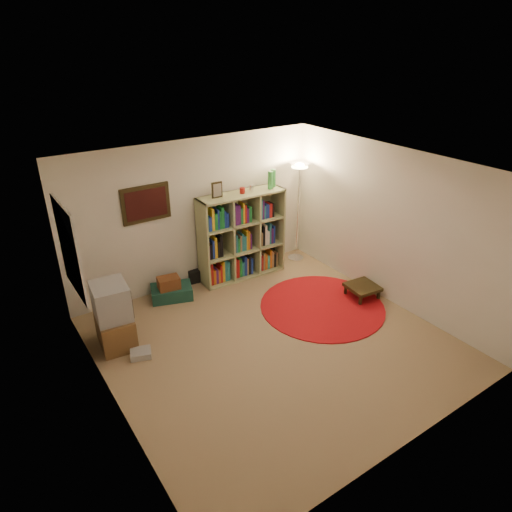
{
  "coord_description": "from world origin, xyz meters",
  "views": [
    {
      "loc": [
        -3.18,
        -4.24,
        3.97
      ],
      "look_at": [
        0.1,
        0.6,
        1.1
      ],
      "focal_mm": 32.0,
      "sensor_mm": 36.0,
      "label": 1
    }
  ],
  "objects_px": {
    "floor_lamp": "(299,181)",
    "tv_stand": "(114,316)",
    "bookshelf": "(241,237)",
    "side_table": "(362,287)",
    "suitcase": "(172,292)",
    "floor_fan": "(275,254)"
  },
  "relations": [
    {
      "from": "floor_lamp",
      "to": "suitcase",
      "type": "distance_m",
      "value": 3.01
    },
    {
      "from": "suitcase",
      "to": "floor_fan",
      "type": "bearing_deg",
      "value": 21.0
    },
    {
      "from": "bookshelf",
      "to": "side_table",
      "type": "height_order",
      "value": "bookshelf"
    },
    {
      "from": "tv_stand",
      "to": "side_table",
      "type": "xyz_separation_m",
      "value": [
        3.8,
        -1.05,
        -0.28
      ]
    },
    {
      "from": "floor_fan",
      "to": "suitcase",
      "type": "distance_m",
      "value": 2.18
    },
    {
      "from": "bookshelf",
      "to": "suitcase",
      "type": "bearing_deg",
      "value": -176.42
    },
    {
      "from": "floor_lamp",
      "to": "tv_stand",
      "type": "height_order",
      "value": "floor_lamp"
    },
    {
      "from": "bookshelf",
      "to": "side_table",
      "type": "distance_m",
      "value": 2.25
    },
    {
      "from": "suitcase",
      "to": "side_table",
      "type": "xyz_separation_m",
      "value": [
        2.63,
        -1.75,
        0.08
      ]
    },
    {
      "from": "bookshelf",
      "to": "floor_lamp",
      "type": "bearing_deg",
      "value": 0.51
    },
    {
      "from": "bookshelf",
      "to": "floor_fan",
      "type": "height_order",
      "value": "bookshelf"
    },
    {
      "from": "floor_lamp",
      "to": "bookshelf",
      "type": "bearing_deg",
      "value": 178.22
    },
    {
      "from": "suitcase",
      "to": "side_table",
      "type": "height_order",
      "value": "side_table"
    },
    {
      "from": "tv_stand",
      "to": "suitcase",
      "type": "distance_m",
      "value": 1.41
    },
    {
      "from": "side_table",
      "to": "floor_fan",
      "type": "bearing_deg",
      "value": 103.87
    },
    {
      "from": "floor_lamp",
      "to": "side_table",
      "type": "height_order",
      "value": "floor_lamp"
    },
    {
      "from": "floor_lamp",
      "to": "floor_fan",
      "type": "relative_size",
      "value": 4.93
    },
    {
      "from": "bookshelf",
      "to": "floor_fan",
      "type": "relative_size",
      "value": 4.84
    },
    {
      "from": "floor_lamp",
      "to": "side_table",
      "type": "bearing_deg",
      "value": -89.7
    },
    {
      "from": "bookshelf",
      "to": "floor_fan",
      "type": "xyz_separation_m",
      "value": [
        0.8,
        0.05,
        -0.56
      ]
    },
    {
      "from": "bookshelf",
      "to": "floor_fan",
      "type": "distance_m",
      "value": 0.97
    },
    {
      "from": "tv_stand",
      "to": "suitcase",
      "type": "xyz_separation_m",
      "value": [
        1.16,
        0.71,
        -0.35
      ]
    }
  ]
}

